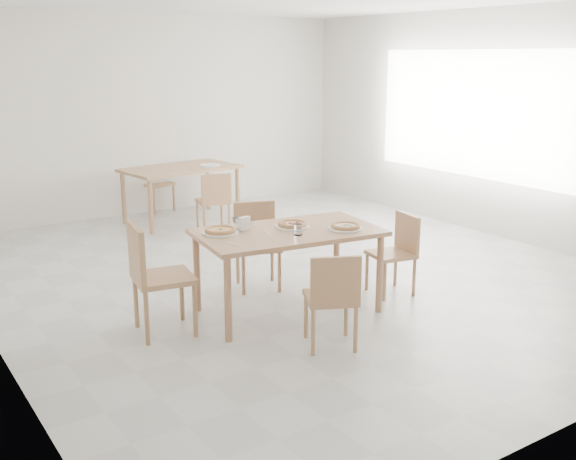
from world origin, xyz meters
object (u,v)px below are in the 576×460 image
chair_south (333,294)px  plate_mushroom (345,229)px  chair_north (257,239)px  pizza_mushroom (345,226)px  main_table (288,239)px  tumbler_a (235,224)px  plate_pepperoni (292,227)px  tumbler_b (298,229)px  chair_east (398,248)px  chair_back_s (214,198)px  plate_margherita (220,233)px  napkin_holder (245,224)px  chair_west (153,271)px  plate_empty (210,165)px  pizza_margherita (220,230)px  pizza_pepperoni (292,224)px  second_table (181,173)px  chair_back_n (154,179)px

chair_south → plate_mushroom: (0.59, 0.60, 0.31)m
chair_north → pizza_mushroom: chair_north is taller
main_table → tumbler_a: bearing=148.5°
plate_pepperoni → tumbler_b: size_ratio=3.20×
chair_north → chair_east: size_ratio=1.08×
main_table → pizza_mushroom: size_ratio=5.72×
plate_pepperoni → chair_back_s: 2.89m
chair_east → chair_south: bearing=-52.0°
plate_margherita → plate_pepperoni: size_ratio=1.01×
chair_north → tumbler_a: tumbler_a is taller
chair_back_s → napkin_holder: bearing=78.7°
chair_west → plate_mushroom: size_ratio=3.03×
chair_east → plate_mushroom: size_ratio=2.50×
chair_west → plate_empty: 4.03m
pizza_margherita → pizza_pepperoni: same height
plate_mushroom → second_table: 3.93m
main_table → pizza_margherita: bearing=165.2°
chair_back_n → pizza_mushroom: bearing=-102.5°
chair_east → chair_back_s: size_ratio=0.99×
plate_margherita → chair_back_s: chair_back_s is taller
chair_south → chair_west: size_ratio=0.84×
pizza_margherita → pizza_pepperoni: bearing=-14.5°
chair_south → pizza_mushroom: size_ratio=2.67×
chair_south → chair_back_s: bearing=-78.4°
chair_north → chair_back_s: chair_north is taller
second_table → chair_south: bearing=-107.9°
chair_south → main_table: bearing=-74.9°
chair_west → chair_back_n: bearing=-13.6°
plate_pepperoni → chair_back_n: (0.55, 4.43, -0.30)m
pizza_margherita → tumbler_a: (0.19, 0.07, 0.02)m
plate_margherita → plate_empty: bearing=64.1°
main_table → plate_pepperoni: 0.14m
tumbler_b → chair_back_n: (0.65, 4.67, -0.34)m
chair_north → tumbler_a: bearing=-115.7°
tumbler_b → napkin_holder: 0.48m
plate_margherita → pizza_pepperoni: (0.63, -0.16, 0.02)m
napkin_holder → chair_back_s: size_ratio=0.16×
plate_pepperoni → chair_back_n: size_ratio=0.39×
tumbler_a → chair_east: bearing=-16.7°
chair_north → pizza_mushroom: size_ratio=2.83×
chair_east → plate_empty: (-0.09, 3.69, 0.31)m
tumbler_a → second_table: (1.04, 3.37, -0.13)m
main_table → chair_north: size_ratio=2.02×
plate_pepperoni → second_table: (0.60, 3.60, -0.09)m
plate_mushroom → chair_back_s: 3.14m
second_table → pizza_margherita: bearing=-116.9°
pizza_pepperoni → second_table: size_ratio=0.16×
plate_margherita → napkin_holder: 0.23m
chair_east → tumbler_b: size_ratio=7.93×
pizza_margherita → chair_back_n: 4.44m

